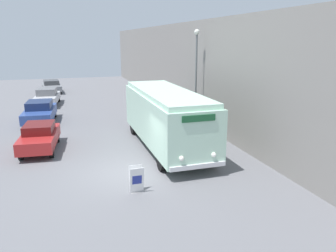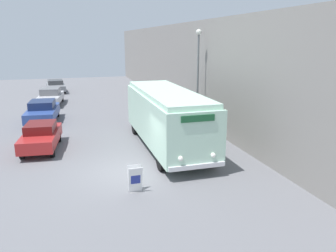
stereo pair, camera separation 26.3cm
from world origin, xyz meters
The scene contains 9 objects.
ground_plane centered at (0.00, 0.00, 0.00)m, with size 80.00×80.00×0.00m, color slate.
building_wall_right centered at (6.76, 10.00, 3.56)m, with size 0.30×60.00×7.11m.
vintage_bus centered at (2.80, 2.92, 1.81)m, with size 2.68×9.27×3.20m.
sign_board centered at (0.05, -2.06, 0.52)m, with size 0.54×0.40×1.07m.
streetlamp centered at (5.99, 6.47, 4.20)m, with size 0.36×0.36×6.48m.
parked_car_near centered at (-3.86, 4.51, 0.76)m, with size 2.11×4.20×1.46m.
parked_car_mid centered at (-4.22, 11.07, 0.80)m, with size 2.27×4.69×1.56m.
parked_car_far centered at (-3.98, 17.88, 0.78)m, with size 2.31×4.78×1.53m.
parked_car_distant centered at (-3.79, 25.61, 0.72)m, with size 2.28×4.61×1.38m.
Camera 1 is at (-2.35, -13.74, 5.84)m, focal length 35.00 mm.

